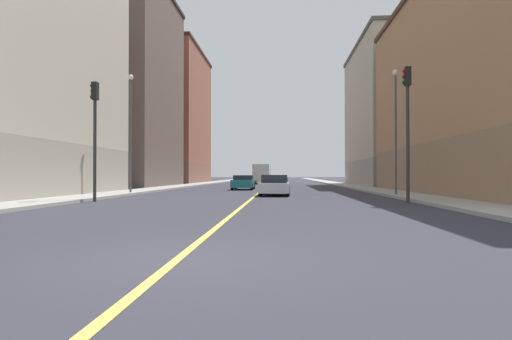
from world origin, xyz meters
The scene contains 16 objects.
ground_plane centered at (0.00, 0.00, 0.00)m, with size 400.00×400.00×0.00m, color #2F2F38.
sidewalk_left centered at (9.46, 49.00, 0.07)m, with size 2.66×168.00×0.15m, color #9E9B93.
sidewalk_right centered at (-9.46, 49.00, 0.07)m, with size 2.66×168.00×0.15m, color #9E9B93.
lane_center_stripe centered at (0.00, 49.00, 0.01)m, with size 0.16×154.00×0.01m, color #E5D14C.
building_left_mid centered at (16.59, 43.49, 8.60)m, with size 11.90×18.45×17.18m.
building_right_midblock centered at (-16.59, 37.04, 10.84)m, with size 11.90×15.03×21.65m.
building_right_distant centered at (-16.59, 55.91, 10.34)m, with size 11.90×17.54×20.67m.
traffic_light_left_near centered at (7.72, 13.36, 4.20)m, with size 0.40×0.32×6.55m.
traffic_light_right_near centered at (-7.75, 13.36, 3.91)m, with size 0.40×0.32×6.04m.
street_lamp_left_near centered at (8.74, 19.04, 4.79)m, with size 0.36×0.36×7.73m.
street_lamp_right_near centered at (-8.74, 20.84, 5.00)m, with size 0.36×0.36×8.14m.
car_teal centered at (-1.78, 30.11, 0.65)m, with size 1.93×4.23×1.30m.
car_maroon centered at (1.73, 61.35, 0.63)m, with size 1.93×4.22×1.29m.
car_silver centered at (1.22, 20.10, 0.65)m, with size 1.96×4.45×1.34m.
car_black centered at (1.27, 42.31, 0.61)m, with size 2.03×4.63×1.26m.
box_truck centered at (-1.21, 52.57, 1.54)m, with size 2.44×6.61×2.80m.
Camera 1 is at (1.67, -6.52, 1.37)m, focal length 28.46 mm.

